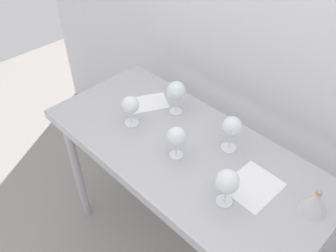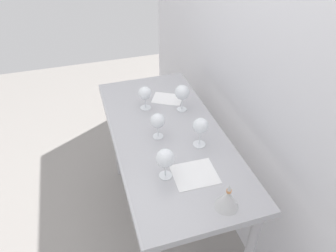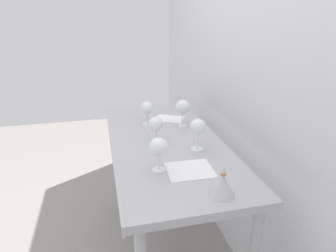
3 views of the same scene
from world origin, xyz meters
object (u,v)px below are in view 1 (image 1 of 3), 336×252
(wine_glass_far_right, at_px, (232,127))
(tasting_sheet_lower, at_px, (253,186))
(wine_glass_near_right, at_px, (227,182))
(decanter_funnel, at_px, (315,202))
(wine_glass_near_center, at_px, (177,137))
(wine_glass_far_left, at_px, (176,91))
(tasting_sheet_upper, at_px, (149,103))
(wine_glass_near_left, at_px, (130,106))

(wine_glass_far_right, xyz_separation_m, tasting_sheet_lower, (0.21, -0.11, -0.13))
(wine_glass_near_right, relative_size, tasting_sheet_lower, 0.76)
(decanter_funnel, bearing_deg, wine_glass_near_right, -141.00)
(wine_glass_far_right, xyz_separation_m, wine_glass_near_center, (-0.14, -0.21, -0.02))
(tasting_sheet_lower, bearing_deg, wine_glass_far_right, 154.73)
(wine_glass_near_right, height_order, wine_glass_far_left, wine_glass_far_left)
(wine_glass_far_left, bearing_deg, wine_glass_near_center, -45.23)
(wine_glass_near_right, height_order, wine_glass_far_right, wine_glass_far_right)
(decanter_funnel, bearing_deg, tasting_sheet_upper, 179.53)
(wine_glass_near_right, bearing_deg, tasting_sheet_upper, 162.24)
(decanter_funnel, bearing_deg, tasting_sheet_lower, -163.47)
(wine_glass_far_left, xyz_separation_m, tasting_sheet_upper, (-0.15, -0.05, -0.13))
(decanter_funnel, bearing_deg, wine_glass_far_right, 174.82)
(tasting_sheet_upper, bearing_deg, wine_glass_far_right, 32.14)
(wine_glass_near_right, bearing_deg, tasting_sheet_lower, 76.26)
(wine_glass_near_center, bearing_deg, tasting_sheet_upper, 155.36)
(wine_glass_near_right, distance_m, decanter_funnel, 0.35)
(tasting_sheet_upper, height_order, tasting_sheet_lower, same)
(wine_glass_near_center, distance_m, decanter_funnel, 0.61)
(tasting_sheet_upper, relative_size, tasting_sheet_lower, 0.90)
(tasting_sheet_upper, height_order, decanter_funnel, decanter_funnel)
(wine_glass_near_right, distance_m, wine_glass_far_right, 0.31)
(wine_glass_near_center, bearing_deg, decanter_funnel, 15.97)
(tasting_sheet_upper, distance_m, decanter_funnel, 0.96)
(tasting_sheet_upper, distance_m, tasting_sheet_lower, 0.73)
(wine_glass_far_left, xyz_separation_m, decanter_funnel, (0.80, -0.06, -0.08))
(decanter_funnel, bearing_deg, wine_glass_far_left, 175.71)
(wine_glass_far_left, bearing_deg, wine_glass_far_right, -3.21)
(wine_glass_near_center, distance_m, tasting_sheet_lower, 0.38)
(wine_glass_near_center, distance_m, tasting_sheet_upper, 0.43)
(wine_glass_near_right, relative_size, wine_glass_near_center, 1.06)
(wine_glass_near_center, relative_size, decanter_funnel, 1.09)
(wine_glass_far_right, bearing_deg, wine_glass_far_left, 176.79)
(wine_glass_far_right, xyz_separation_m, tasting_sheet_upper, (-0.52, -0.03, -0.13))
(tasting_sheet_lower, xyz_separation_m, decanter_funnel, (0.23, 0.07, 0.05))
(tasting_sheet_lower, bearing_deg, decanter_funnel, 18.25)
(wine_glass_near_center, bearing_deg, tasting_sheet_lower, 15.60)
(tasting_sheet_lower, bearing_deg, wine_glass_near_center, -162.68)
(wine_glass_far_right, bearing_deg, decanter_funnel, -5.18)
(wine_glass_near_center, height_order, decanter_funnel, wine_glass_near_center)
(wine_glass_near_left, distance_m, wine_glass_near_right, 0.63)
(wine_glass_far_right, xyz_separation_m, decanter_funnel, (0.44, -0.04, -0.08))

